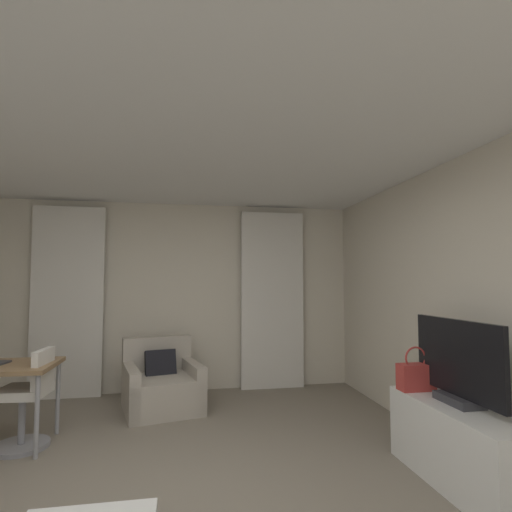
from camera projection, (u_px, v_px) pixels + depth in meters
name	position (u px, v px, depth m)	size (l,w,h in m)	color
wall_window	(175.00, 296.00, 5.58)	(5.12, 0.06, 2.60)	beige
wall_right	(501.00, 308.00, 3.04)	(0.06, 6.12, 2.60)	beige
ceiling	(166.00, 115.00, 2.68)	(5.12, 6.12, 0.06)	white
curtain_left_panel	(68.00, 301.00, 5.21)	(0.90, 0.06, 2.50)	silver
curtain_right_panel	(272.00, 299.00, 5.68)	(0.90, 0.06, 2.50)	silver
armchair	(162.00, 386.00, 4.69)	(1.02, 1.04, 0.81)	#B2A899
desk_chair	(27.00, 404.00, 3.61)	(0.48, 0.48, 0.88)	gray
tv_console	(465.00, 446.00, 2.93)	(0.51, 1.24, 0.58)	white
tv_flatscreen	(458.00, 364.00, 3.02)	(0.20, 0.96, 0.63)	#333338
handbag_primary	(416.00, 376.00, 3.38)	(0.30, 0.14, 0.37)	#B73833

